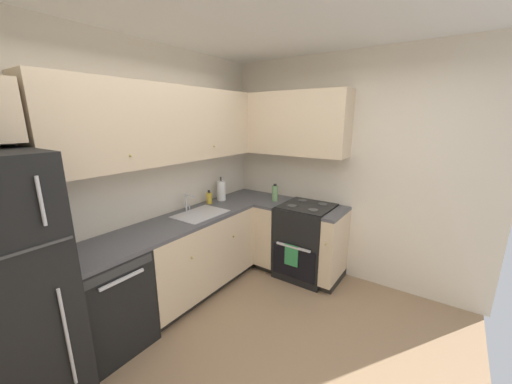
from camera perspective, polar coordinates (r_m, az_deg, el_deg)
name	(u,v)px	position (r m, az deg, el deg)	size (l,w,h in m)	color
ground_plane	(263,364)	(2.75, 1.41, -30.99)	(3.55, 3.05, 0.02)	#937556
wall_back	(135,181)	(3.13, -22.90, 2.01)	(3.65, 0.05, 2.68)	beige
wall_right	(346,171)	(3.63, 17.38, 4.06)	(0.05, 3.15, 2.68)	beige
dishwasher	(106,301)	(2.92, -27.66, -18.58)	(0.60, 0.63, 0.88)	black
lower_cabinets_back	(195,255)	(3.43, -12.04, -12.06)	(1.46, 0.62, 0.88)	beige
countertop_back	(193,217)	(3.25, -12.45, -4.94)	(2.66, 0.60, 0.04)	#4C4C51
lower_cabinets_right	(294,239)	(3.78, 7.62, -9.28)	(0.62, 1.04, 0.88)	beige
countertop_right	(295,206)	(3.62, 7.83, -2.74)	(0.60, 1.04, 0.03)	#4C4C51
oven_range	(306,240)	(3.72, 9.84, -9.38)	(0.68, 0.62, 1.06)	black
upper_cabinets_back	(165,125)	(3.08, -17.52, 12.57)	(2.34, 0.34, 0.75)	beige
upper_cabinets_right	(286,124)	(3.70, 5.90, 13.34)	(0.32, 1.57, 0.75)	beige
sink	(201,218)	(3.30, -10.90, -5.00)	(0.56, 0.40, 0.10)	#B7B7BC
faucet	(187,201)	(3.40, -13.43, -1.68)	(0.07, 0.16, 0.20)	silver
soap_bottle	(209,198)	(3.65, -9.27, -1.15)	(0.07, 0.07, 0.17)	gold
paper_towel_roll	(221,190)	(3.77, -6.91, 0.31)	(0.11, 0.11, 0.32)	white
oil_bottle	(275,193)	(3.72, 3.77, -0.20)	(0.08, 0.08, 0.22)	#729E66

